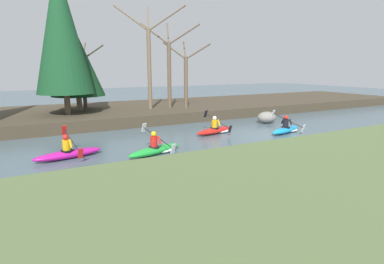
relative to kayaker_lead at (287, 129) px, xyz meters
The scene contains 13 objects.
ground_plane 1.84m from the kayaker_lead, 168.42° to the right, with size 90.00×90.00×0.00m, color #4C606B.
riverbank_far 10.03m from the kayaker_lead, 100.28° to the left, with size 44.00×9.37×0.71m.
conifer_tree_left 14.65m from the kayaker_lead, 142.91° to the left, with size 3.42×3.42×9.05m.
conifer_tree_mid_left 14.47m from the kayaker_lead, 134.80° to the left, with size 3.61×3.61×5.61m.
bare_tree_upstream 14.74m from the kayaker_lead, 129.72° to the left, with size 2.70×2.67×4.82m.
bare_tree_mid_upstream 10.57m from the kayaker_lead, 121.85° to the left, with size 4.07×4.02×7.44m.
bare_tree_mid_downstream 9.55m from the kayaker_lead, 114.81° to the left, with size 3.46×3.42×6.27m.
bare_tree_downstream 8.34m from the kayaker_lead, 110.54° to the left, with size 2.73×2.70×4.88m.
kayaker_lead is the anchor object (origin of this frame).
kayaker_middle 4.03m from the kayaker_lead, 155.42° to the left, with size 2.78×2.05×1.20m.
kayaker_trailing 8.13m from the kayaker_lead, behind, with size 2.75×2.01×1.20m.
kayaker_far_back 11.54m from the kayaker_lead, behind, with size 2.79×2.06×1.20m.
boulder_midstream 3.13m from the kayaker_lead, 69.65° to the left, with size 1.34×1.05×0.76m.
Camera 1 is at (-10.74, -11.92, 3.59)m, focal length 28.00 mm.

